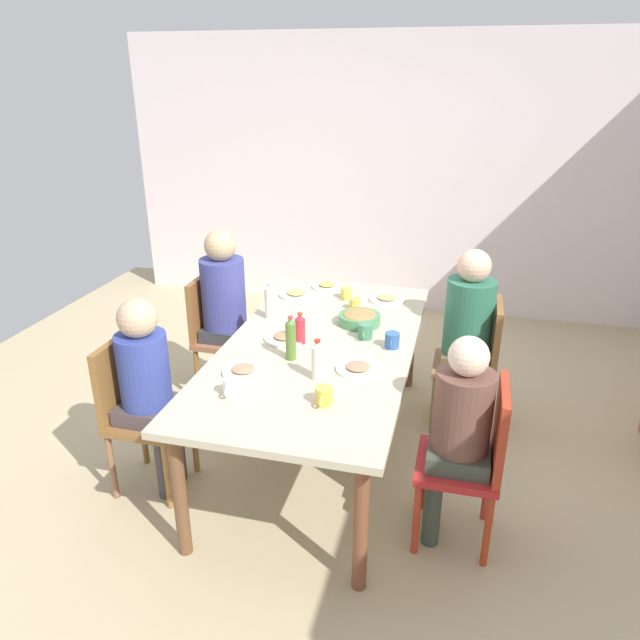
# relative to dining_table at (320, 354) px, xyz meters

# --- Properties ---
(ground_plane) EXTENTS (6.35, 6.35, 0.00)m
(ground_plane) POSITION_rel_dining_table_xyz_m (0.00, 0.00, -0.69)
(ground_plane) COLOR tan
(wall_left) EXTENTS (0.12, 5.23, 2.60)m
(wall_left) POSITION_rel_dining_table_xyz_m (-2.71, 0.00, 0.61)
(wall_left) COLOR silver
(wall_left) RESTS_ON ground_plane
(dining_table) EXTENTS (2.21, 1.09, 0.76)m
(dining_table) POSITION_rel_dining_table_xyz_m (0.00, 0.00, 0.00)
(dining_table) COLOR #C2B598
(dining_table) RESTS_ON ground_plane
(chair_0) EXTENTS (0.40, 0.40, 0.90)m
(chair_0) POSITION_rel_dining_table_xyz_m (0.55, 0.93, -0.18)
(chair_0) COLOR red
(chair_0) RESTS_ON ground_plane
(person_0) EXTENTS (0.30, 0.30, 1.14)m
(person_0) POSITION_rel_dining_table_xyz_m (0.55, 0.83, -0.01)
(person_0) COLOR #394438
(person_0) RESTS_ON ground_plane
(chair_1) EXTENTS (0.40, 0.40, 0.90)m
(chair_1) POSITION_rel_dining_table_xyz_m (-0.55, -0.93, -0.18)
(chair_1) COLOR #946042
(chair_1) RESTS_ON ground_plane
(person_1) EXTENTS (0.31, 0.31, 1.26)m
(person_1) POSITION_rel_dining_table_xyz_m (-0.55, -0.84, 0.07)
(person_1) COLOR #3B3C46
(person_1) RESTS_ON ground_plane
(chair_2) EXTENTS (0.40, 0.40, 0.90)m
(chair_2) POSITION_rel_dining_table_xyz_m (0.55, -0.93, -0.18)
(chair_2) COLOR brown
(chair_2) RESTS_ON ground_plane
(person_2) EXTENTS (0.30, 0.30, 1.16)m
(person_2) POSITION_rel_dining_table_xyz_m (0.55, -0.83, 0.01)
(person_2) COLOR #484248
(person_2) RESTS_ON ground_plane
(chair_3) EXTENTS (0.40, 0.40, 0.90)m
(chair_3) POSITION_rel_dining_table_xyz_m (-0.55, 0.93, -0.18)
(chair_3) COLOR #8C6342
(chair_3) RESTS_ON ground_plane
(person_3) EXTENTS (0.31, 0.31, 1.24)m
(person_3) POSITION_rel_dining_table_xyz_m (-0.55, 0.84, 0.05)
(person_3) COLOR brown
(person_3) RESTS_ON ground_plane
(plate_0) EXTENTS (0.25, 0.25, 0.04)m
(plate_0) POSITION_rel_dining_table_xyz_m (-0.74, -0.36, 0.08)
(plate_0) COLOR silver
(plate_0) RESTS_ON dining_table
(plate_1) EXTENTS (0.25, 0.25, 0.04)m
(plate_1) POSITION_rel_dining_table_xyz_m (-0.00, -0.22, 0.08)
(plate_1) COLOR silver
(plate_1) RESTS_ON dining_table
(plate_2) EXTENTS (0.22, 0.22, 0.04)m
(plate_2) POSITION_rel_dining_table_xyz_m (-0.96, -0.19, 0.08)
(plate_2) COLOR white
(plate_2) RESTS_ON dining_table
(plate_3) EXTENTS (0.23, 0.23, 0.04)m
(plate_3) POSITION_rel_dining_table_xyz_m (0.46, -0.30, 0.08)
(plate_3) COLOR white
(plate_3) RESTS_ON dining_table
(plate_4) EXTENTS (0.24, 0.24, 0.04)m
(plate_4) POSITION_rel_dining_table_xyz_m (0.29, 0.28, 0.08)
(plate_4) COLOR silver
(plate_4) RESTS_ON dining_table
(plate_5) EXTENTS (0.25, 0.25, 0.04)m
(plate_5) POSITION_rel_dining_table_xyz_m (-0.80, 0.28, 0.08)
(plate_5) COLOR white
(plate_5) RESTS_ON dining_table
(bowl_0) EXTENTS (0.26, 0.26, 0.09)m
(bowl_0) POSITION_rel_dining_table_xyz_m (-0.34, 0.17, 0.11)
(bowl_0) COLOR #488955
(bowl_0) RESTS_ON dining_table
(cup_0) EXTENTS (0.11, 0.07, 0.07)m
(cup_0) POSITION_rel_dining_table_xyz_m (-0.59, 0.09, 0.11)
(cup_0) COLOR gold
(cup_0) RESTS_ON dining_table
(cup_1) EXTENTS (0.11, 0.08, 0.08)m
(cup_1) POSITION_rel_dining_table_xyz_m (-0.77, -0.01, 0.11)
(cup_1) COLOR #E5CE4D
(cup_1) RESTS_ON dining_table
(cup_2) EXTENTS (0.12, 0.09, 0.09)m
(cup_2) POSITION_rel_dining_table_xyz_m (0.67, 0.19, 0.11)
(cup_2) COLOR yellow
(cup_2) RESTS_ON dining_table
(cup_3) EXTENTS (0.12, 0.09, 0.09)m
(cup_3) POSITION_rel_dining_table_xyz_m (-0.14, 0.25, 0.12)
(cup_3) COLOR #45825F
(cup_3) RESTS_ON dining_table
(cup_4) EXTENTS (0.12, 0.09, 0.09)m
(cup_4) POSITION_rel_dining_table_xyz_m (-0.05, 0.42, 0.11)
(cup_4) COLOR #3761A3
(cup_4) RESTS_ON dining_table
(cup_5) EXTENTS (0.11, 0.08, 0.09)m
(cup_5) POSITION_rel_dining_table_xyz_m (0.70, -0.28, 0.11)
(cup_5) COLOR white
(cup_5) RESTS_ON dining_table
(bottle_0) EXTENTS (0.06, 0.06, 0.22)m
(bottle_0) POSITION_rel_dining_table_xyz_m (0.43, 0.09, 0.17)
(bottle_0) COLOR silver
(bottle_0) RESTS_ON dining_table
(bottle_1) EXTENTS (0.07, 0.07, 0.24)m
(bottle_1) POSITION_rel_dining_table_xyz_m (-0.30, -0.41, 0.18)
(bottle_1) COLOR silver
(bottle_1) RESTS_ON dining_table
(bottle_2) EXTENTS (0.06, 0.06, 0.26)m
(bottle_2) POSITION_rel_dining_table_xyz_m (0.24, -0.11, 0.19)
(bottle_2) COLOR #53792E
(bottle_2) RESTS_ON dining_table
(bottle_3) EXTENTS (0.06, 0.06, 0.19)m
(bottle_3) POSITION_rel_dining_table_xyz_m (0.02, -0.12, 0.16)
(bottle_3) COLOR red
(bottle_3) RESTS_ON dining_table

